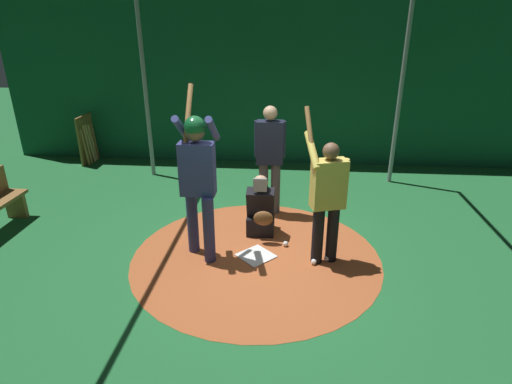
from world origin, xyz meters
name	(u,v)px	position (x,y,z in m)	size (l,w,h in m)	color
ground_plane	(256,256)	(0.00, 0.00, 0.00)	(27.73, 27.73, 0.00)	#216633
dirt_circle	(256,256)	(0.00, 0.00, 0.00)	(3.35, 3.35, 0.01)	#AD562D
home_plate	(256,256)	(0.00, 0.00, 0.01)	(0.42, 0.42, 0.01)	white
batter	(198,173)	(0.02, -0.74, 1.19)	(0.68, 0.49, 2.24)	navy
catcher	(261,211)	(-0.67, 0.01, 0.36)	(0.58, 0.40, 0.93)	black
umpire	(270,155)	(-1.42, 0.10, 1.00)	(0.22, 0.49, 1.77)	#4C4C51
visitor	(327,196)	(0.03, 0.90, 0.94)	(0.54, 0.58, 2.00)	black
back_wall	(273,78)	(-4.15, 0.00, 1.83)	(0.22, 11.73, 3.63)	#145133
cage_frame	(256,76)	(0.00, 0.00, 2.39)	(6.15, 4.86, 3.43)	gray
bat_rack	(91,138)	(-3.91, -4.06, 0.49)	(1.06, 0.21, 1.05)	olive
baseball_0	(286,244)	(-0.30, 0.39, 0.04)	(0.07, 0.07, 0.07)	white
baseball_1	(327,258)	(0.04, 0.95, 0.04)	(0.07, 0.07, 0.07)	white
baseball_2	(314,262)	(0.14, 0.77, 0.04)	(0.07, 0.07, 0.07)	white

